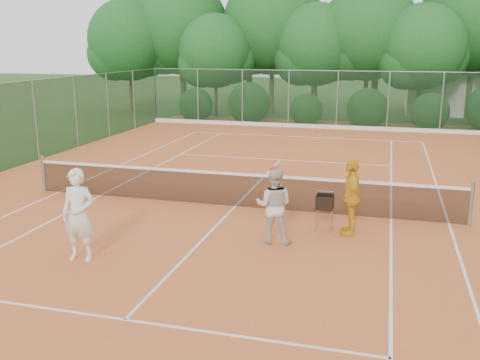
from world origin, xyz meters
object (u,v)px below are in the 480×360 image
at_px(player_yellow, 351,197).
at_px(player_center_grp, 274,205).
at_px(player_white, 79,215).
at_px(ball_hopper, 325,203).

bearing_deg(player_yellow, player_center_grp, -67.87).
height_order(player_white, player_center_grp, player_white).
relative_size(player_white, player_center_grp, 1.10).
distance_m(player_yellow, ball_hopper, 0.63).
bearing_deg(ball_hopper, player_white, -127.72).
xyz_separation_m(player_white, player_center_grp, (3.59, 2.01, -0.10)).
xyz_separation_m(player_center_grp, player_yellow, (1.59, 1.01, 0.03)).
relative_size(player_yellow, ball_hopper, 2.02).
distance_m(player_center_grp, ball_hopper, 1.45).
distance_m(player_white, ball_hopper, 5.52).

